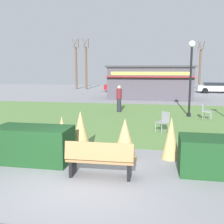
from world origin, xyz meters
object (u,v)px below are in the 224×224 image
(person_strolling, at_px, (119,99))
(tree_right_bg, at_px, (200,68))
(parked_car_center_slot, at_px, (161,87))
(food_kiosk, at_px, (150,82))
(tree_left_bg, at_px, (76,67))
(parked_car_east_slot, at_px, (215,87))
(cafe_chair_east, at_px, (206,110))
(cafe_chair_west, at_px, (164,120))
(lamppost_far, at_px, (191,70))
(tree_center_bg, at_px, (86,67))
(parked_car_west_slot, at_px, (121,86))
(park_bench, at_px, (100,159))

(person_strolling, distance_m, tree_right_bg, 23.02)
(parked_car_center_slot, bearing_deg, tree_right_bg, 47.86)
(food_kiosk, bearing_deg, tree_left_bg, 135.11)
(parked_car_east_slot, bearing_deg, cafe_chair_east, -101.93)
(cafe_chair_west, relative_size, parked_car_center_slot, 0.21)
(lamppost_far, xyz_separation_m, tree_center_bg, (-11.82, 19.91, 0.33))
(cafe_chair_west, bearing_deg, tree_center_bg, 113.23)
(lamppost_far, xyz_separation_m, cafe_chair_east, (0.79, -0.84, -2.15))
(person_strolling, height_order, parked_car_east_slot, person_strolling)
(parked_car_center_slot, xyz_separation_m, parked_car_east_slot, (6.20, -0.00, 0.00))
(cafe_chair_east, height_order, parked_car_east_slot, parked_car_east_slot)
(cafe_chair_east, height_order, tree_left_bg, tree_left_bg)
(lamppost_far, relative_size, parked_car_west_slot, 0.98)
(person_strolling, height_order, tree_center_bg, tree_center_bg)
(cafe_chair_west, bearing_deg, park_bench, -106.51)
(cafe_chair_west, xyz_separation_m, person_strolling, (-2.77, 5.14, 0.33))
(parked_car_center_slot, distance_m, parked_car_east_slot, 6.20)
(cafe_chair_west, xyz_separation_m, tree_right_bg, (4.90, 26.75, 2.30))
(cafe_chair_west, height_order, cafe_chair_east, same)
(parked_car_center_slot, xyz_separation_m, tree_left_bg, (-11.59, 3.08, 2.37))
(tree_left_bg, bearing_deg, parked_car_center_slot, -14.90)
(tree_left_bg, bearing_deg, park_bench, -70.91)
(parked_car_west_slot, xyz_separation_m, tree_right_bg, (9.93, 5.65, 2.19))
(parked_car_east_slot, distance_m, tree_right_bg, 6.15)
(person_strolling, relative_size, parked_car_east_slot, 0.40)
(tree_center_bg, bearing_deg, parked_car_west_slot, -29.56)
(food_kiosk, height_order, tree_center_bg, tree_center_bg)
(lamppost_far, xyz_separation_m, parked_car_center_slot, (-1.67, 16.89, -2.04))
(cafe_chair_east, xyz_separation_m, parked_car_east_slot, (3.75, 17.73, 0.12))
(person_strolling, xyz_separation_m, tree_left_bg, (-9.03, 19.05, 2.16))
(parked_car_west_slot, bearing_deg, parked_car_east_slot, 0.02)
(park_bench, relative_size, parked_car_east_slot, 0.41)
(park_bench, relative_size, parked_car_center_slot, 0.40)
(tree_left_bg, relative_size, tree_right_bg, 1.06)
(parked_car_west_slot, height_order, parked_car_east_slot, same)
(parked_car_center_slot, bearing_deg, cafe_chair_east, -82.10)
(lamppost_far, height_order, parked_car_center_slot, lamppost_far)
(lamppost_far, relative_size, cafe_chair_west, 4.80)
(food_kiosk, xyz_separation_m, cafe_chair_east, (3.42, -10.23, -0.99))
(park_bench, distance_m, cafe_chair_west, 5.56)
(food_kiosk, bearing_deg, tree_right_bg, 65.21)
(lamppost_far, distance_m, tree_right_bg, 22.80)
(lamppost_far, height_order, tree_right_bg, tree_right_bg)
(park_bench, height_order, tree_center_bg, tree_center_bg)
(food_kiosk, distance_m, parked_car_center_slot, 7.61)
(parked_car_west_slot, bearing_deg, food_kiosk, -62.76)
(park_bench, xyz_separation_m, parked_car_east_slot, (7.58, 26.44, 0.16))
(food_kiosk, xyz_separation_m, tree_right_bg, (6.07, 13.14, 1.31))
(tree_left_bg, bearing_deg, parked_car_west_slot, -24.53)
(food_kiosk, relative_size, parked_car_east_slot, 1.84)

